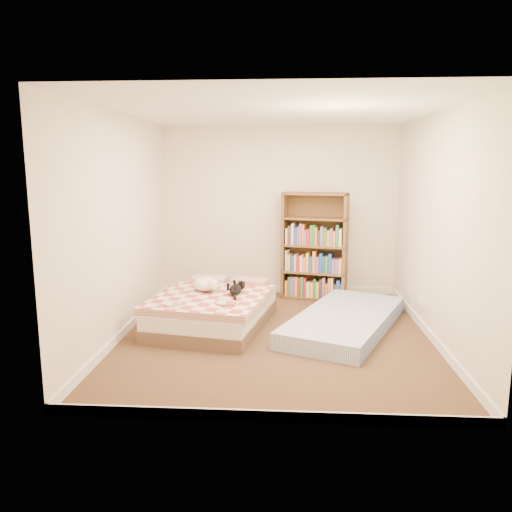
# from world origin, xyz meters

# --- Properties ---
(room) EXTENTS (3.51, 4.01, 2.51)m
(room) POSITION_xyz_m (0.00, 0.00, 1.20)
(room) COLOR #46361E
(room) RESTS_ON ground
(bed) EXTENTS (1.50, 1.91, 0.46)m
(bed) POSITION_xyz_m (-0.76, 0.33, 0.21)
(bed) COLOR brown
(bed) RESTS_ON room
(bookshelf) EXTENTS (1.00, 0.52, 1.55)m
(bookshelf) POSITION_xyz_m (0.52, 1.72, 0.57)
(bookshelf) COLOR brown
(bookshelf) RESTS_ON room
(floor_mattress) EXTENTS (1.75, 2.36, 0.19)m
(floor_mattress) POSITION_xyz_m (0.83, 0.30, 0.10)
(floor_mattress) COLOR #6B83B2
(floor_mattress) RESTS_ON room
(black_cat) EXTENTS (0.25, 0.56, 0.13)m
(black_cat) POSITION_xyz_m (-0.49, 0.31, 0.47)
(black_cat) COLOR black
(black_cat) RESTS_ON bed
(white_dog) EXTENTS (0.35, 0.36, 0.17)m
(white_dog) POSITION_xyz_m (-0.86, 0.41, 0.50)
(white_dog) COLOR silver
(white_dog) RESTS_ON bed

